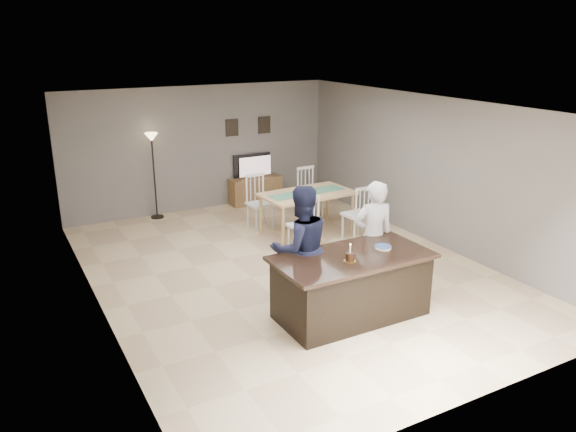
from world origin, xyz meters
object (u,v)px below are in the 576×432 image
tv_console (256,190)px  floor_lamp (153,153)px  birthday_cake (350,257)px  kitchen_island (351,286)px  television (254,166)px  woman (373,237)px  dining_table (307,200)px  plate_stack (383,247)px  man (301,248)px

tv_console → floor_lamp: bearing=179.5°
birthday_cake → kitchen_island: bearing=45.3°
kitchen_island → tv_console: kitchen_island is taller
birthday_cake → tv_console: bearing=76.8°
tv_console → birthday_cake: size_ratio=4.85×
television → woman: size_ratio=0.53×
kitchen_island → tv_console: (1.20, 5.57, -0.15)m
dining_table → tv_console: bearing=86.0°
plate_stack → floor_lamp: size_ratio=0.13×
dining_table → floor_lamp: size_ratio=1.15×
television → plate_stack: 5.67m
man → tv_console: bearing=-101.3°
television → plate_stack: size_ratio=3.90×
dining_table → birthday_cake: bearing=-115.0°
birthday_cake → dining_table: size_ratio=0.12×
tv_console → man: man is taller
tv_console → television: 0.57m
woman → plate_stack: woman is taller
dining_table → man: bearing=-125.6°
plate_stack → man: bearing=151.7°
man → floor_lamp: floor_lamp is taller
kitchen_island → birthday_cake: (-0.14, -0.15, 0.50)m
birthday_cake → plate_stack: size_ratio=1.05×
kitchen_island → plate_stack: 0.70m
kitchen_island → woman: woman is taller
television → woman: 5.11m
woman → man: man is taller
woman → plate_stack: bearing=79.7°
kitchen_island → television: bearing=78.0°
woman → plate_stack: (-0.24, -0.54, 0.06)m
tv_console → floor_lamp: floor_lamp is taller
plate_stack → tv_console: bearing=83.0°
kitchen_island → woman: size_ratio=1.25×
kitchen_island → birthday_cake: size_ratio=8.70×
tv_console → television: size_ratio=1.31×
floor_lamp → dining_table: bearing=-46.2°
birthday_cake → dining_table: bearing=68.4°
man → dining_table: bearing=-114.9°
dining_table → floor_lamp: bearing=130.3°
man → television: bearing=-101.1°
kitchen_island → floor_lamp: bearing=101.3°
birthday_cake → floor_lamp: bearing=99.6°
tv_console → television: bearing=90.0°
tv_console → floor_lamp: (-2.31, 0.02, 1.11)m
woman → kitchen_island: bearing=49.4°
woman → birthday_cake: woman is taller
dining_table → woman: bearing=-102.4°
kitchen_island → woman: 1.02m
plate_stack → dining_table: dining_table is taller
plate_stack → floor_lamp: (-1.64, 5.58, 0.49)m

